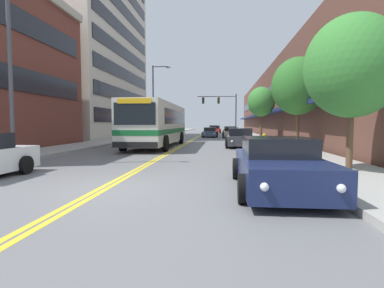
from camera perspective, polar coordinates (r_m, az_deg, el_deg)
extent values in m
plane|color=slate|center=(44.61, 1.70, 1.69)|extent=(240.00, 240.00, 0.00)
cube|color=#9E9B96|center=(45.63, -7.14, 1.81)|extent=(3.06, 106.00, 0.16)
cube|color=#9E9B96|center=(44.69, 10.74, 1.73)|extent=(3.06, 106.00, 0.16)
cube|color=yellow|center=(44.62, 1.58, 1.70)|extent=(0.14, 106.00, 0.01)
cube|color=yellow|center=(44.61, 1.83, 1.69)|extent=(0.14, 106.00, 0.01)
cube|color=black|center=(20.77, -29.61, 10.61)|extent=(0.08, 13.53, 1.40)
cube|color=black|center=(21.48, -29.93, 19.73)|extent=(0.08, 13.53, 1.40)
cube|color=beige|center=(41.71, -20.90, 17.32)|extent=(12.00, 20.61, 23.13)
cube|color=black|center=(38.25, -12.41, 5.10)|extent=(0.08, 18.96, 1.40)
cube|color=black|center=(38.40, -12.47, 8.93)|extent=(0.08, 18.96, 1.40)
cube|color=black|center=(38.72, -12.53, 12.72)|extent=(0.08, 18.96, 1.40)
cube|color=black|center=(39.20, -12.58, 16.44)|extent=(0.08, 18.96, 1.40)
cube|color=black|center=(39.85, -12.64, 20.04)|extent=(0.08, 18.96, 1.40)
cube|color=black|center=(40.64, -12.70, 23.52)|extent=(0.08, 18.96, 1.40)
cube|color=brown|center=(45.62, 18.11, 7.02)|extent=(8.00, 68.00, 8.71)
cube|color=navy|center=(44.81, 12.36, 5.32)|extent=(1.10, 61.20, 0.24)
cube|color=black|center=(45.01, 13.05, 8.50)|extent=(0.08, 61.20, 1.40)
cube|color=silver|center=(22.27, -6.56, 3.97)|extent=(2.57, 11.77, 2.76)
cube|color=#196B33|center=(22.27, -6.55, 2.55)|extent=(2.59, 11.79, 0.32)
cube|color=black|center=(22.85, -6.26, 5.07)|extent=(2.60, 9.18, 0.99)
cube|color=black|center=(16.55, -10.89, 5.70)|extent=(2.32, 0.04, 1.21)
cube|color=yellow|center=(16.58, -10.93, 8.08)|extent=(1.85, 0.06, 0.28)
cube|color=black|center=(16.56, -10.84, -0.17)|extent=(2.52, 0.08, 0.32)
cylinder|color=black|center=(18.79, -13.03, 0.18)|extent=(0.30, 1.00, 1.00)
cylinder|color=black|center=(18.12, -5.12, 0.13)|extent=(0.30, 1.00, 1.00)
cylinder|color=black|center=(25.74, -7.89, 1.20)|extent=(0.30, 1.00, 1.00)
cylinder|color=black|center=(25.26, -2.07, 1.19)|extent=(0.30, 1.00, 1.00)
cylinder|color=black|center=(11.42, -29.17, -3.49)|extent=(0.22, 0.61, 0.61)
cube|color=red|center=(12.27, -27.97, -1.72)|extent=(0.18, 0.04, 0.10)
cube|color=#B7B7BC|center=(34.51, -6.72, 1.89)|extent=(1.91, 4.03, 0.66)
cube|color=black|center=(34.65, -6.67, 2.81)|extent=(1.64, 1.77, 0.45)
cylinder|color=black|center=(33.52, -8.81, 1.50)|extent=(0.22, 0.66, 0.66)
cylinder|color=black|center=(33.09, -5.53, 1.50)|extent=(0.22, 0.66, 0.66)
cylinder|color=black|center=(35.95, -7.82, 1.67)|extent=(0.22, 0.66, 0.66)
cylinder|color=black|center=(35.55, -4.75, 1.67)|extent=(0.22, 0.66, 0.66)
sphere|color=silver|center=(32.68, -8.63, 1.82)|extent=(0.16, 0.16, 0.16)
sphere|color=silver|center=(32.38, -6.34, 1.82)|extent=(0.16, 0.16, 0.16)
cube|color=red|center=(36.63, -7.10, 2.05)|extent=(0.18, 0.04, 0.10)
cube|color=red|center=(36.35, -4.98, 2.05)|extent=(0.18, 0.04, 0.10)
cube|color=#19234C|center=(7.89, 16.00, -4.71)|extent=(1.87, 4.61, 0.68)
cube|color=black|center=(8.01, 15.83, -0.46)|extent=(1.61, 2.03, 0.47)
cylinder|color=black|center=(6.41, 9.76, -8.38)|extent=(0.22, 0.63, 0.63)
cylinder|color=black|center=(6.82, 26.19, -7.98)|extent=(0.22, 0.63, 0.63)
cylinder|color=black|center=(9.22, 8.47, -4.63)|extent=(0.22, 0.63, 0.63)
cylinder|color=black|center=(9.51, 20.12, -4.56)|extent=(0.22, 0.63, 0.63)
sphere|color=silver|center=(5.52, 13.63, -7.96)|extent=(0.16, 0.16, 0.16)
sphere|color=silver|center=(5.85, 26.56, -7.60)|extent=(0.16, 0.16, 0.16)
cube|color=red|center=(10.08, 9.85, -2.59)|extent=(0.18, 0.04, 0.10)
cube|color=red|center=(10.27, 17.38, -2.60)|extent=(0.18, 0.04, 0.10)
cube|color=beige|center=(37.43, 7.49, 1.99)|extent=(1.87, 4.76, 0.60)
cube|color=black|center=(37.61, 7.49, 2.80)|extent=(1.61, 2.10, 0.46)
cylinder|color=black|center=(35.94, 6.04, 1.69)|extent=(0.22, 0.67, 0.67)
cylinder|color=black|center=(36.01, 9.09, 1.67)|extent=(0.22, 0.67, 0.67)
cylinder|color=black|center=(38.90, 6.00, 1.85)|extent=(0.22, 0.67, 0.67)
cylinder|color=black|center=(38.96, 8.83, 1.83)|extent=(0.22, 0.67, 0.67)
sphere|color=silver|center=(35.02, 6.55, 1.92)|extent=(0.16, 0.16, 0.16)
sphere|color=silver|center=(35.06, 8.69, 1.90)|extent=(0.16, 0.16, 0.16)
cube|color=red|center=(39.81, 6.41, 2.15)|extent=(0.18, 0.04, 0.10)
cube|color=red|center=(39.85, 8.35, 2.13)|extent=(0.18, 0.04, 0.10)
cube|color=#232328|center=(44.72, 7.19, 2.31)|extent=(1.87, 4.38, 0.65)
cube|color=black|center=(44.88, 7.19, 3.04)|extent=(1.61, 1.93, 0.49)
cylinder|color=black|center=(43.35, 5.97, 2.03)|extent=(0.22, 0.64, 0.64)
cylinder|color=black|center=(43.40, 8.50, 2.02)|extent=(0.22, 0.64, 0.64)
cylinder|color=black|center=(46.06, 5.94, 2.14)|extent=(0.22, 0.64, 0.64)
cylinder|color=black|center=(46.11, 8.33, 2.12)|extent=(0.22, 0.64, 0.64)
sphere|color=silver|center=(42.50, 6.38, 2.28)|extent=(0.16, 0.16, 0.16)
sphere|color=silver|center=(42.53, 8.15, 2.27)|extent=(0.16, 0.16, 0.16)
cube|color=red|center=(46.90, 6.29, 2.43)|extent=(0.18, 0.04, 0.10)
cube|color=red|center=(46.94, 7.93, 2.41)|extent=(0.18, 0.04, 0.10)
cube|color=#38383D|center=(21.79, 9.15, 0.71)|extent=(1.86, 4.04, 0.62)
cube|color=black|center=(21.93, 9.14, 2.26)|extent=(1.60, 1.78, 0.55)
cylinder|color=black|center=(20.51, 6.71, 0.11)|extent=(0.22, 0.68, 0.68)
cylinder|color=black|center=(20.64, 11.99, 0.07)|extent=(0.22, 0.68, 0.68)
cylinder|color=black|center=(23.01, 6.59, 0.51)|extent=(0.22, 0.68, 0.68)
cylinder|color=black|center=(23.12, 11.30, 0.48)|extent=(0.22, 0.68, 0.68)
sphere|color=silver|center=(19.73, 7.63, 0.50)|extent=(0.16, 0.16, 0.16)
sphere|color=silver|center=(19.81, 11.39, 0.47)|extent=(0.16, 0.16, 0.16)
cube|color=red|center=(23.78, 7.24, 1.06)|extent=(0.18, 0.04, 0.10)
cube|color=red|center=(23.86, 10.45, 1.04)|extent=(0.18, 0.04, 0.10)
cube|color=maroon|center=(55.39, 4.42, 2.64)|extent=(1.93, 4.56, 0.66)
cube|color=black|center=(55.57, 4.43, 3.25)|extent=(1.66, 2.01, 0.54)
cylinder|color=black|center=(54.01, 3.34, 2.43)|extent=(0.22, 0.70, 0.70)
cylinder|color=black|center=(53.97, 5.44, 2.42)|extent=(0.22, 0.70, 0.70)
cylinder|color=black|center=(56.84, 3.46, 2.50)|extent=(0.22, 0.70, 0.70)
cylinder|color=black|center=(56.80, 5.45, 2.49)|extent=(0.22, 0.70, 0.70)
sphere|color=silver|center=(53.11, 3.64, 2.62)|extent=(0.16, 0.16, 0.16)
sphere|color=silver|center=(53.08, 5.10, 2.62)|extent=(0.16, 0.16, 0.16)
cube|color=red|center=(57.70, 3.78, 2.72)|extent=(0.18, 0.04, 0.10)
cube|color=red|center=(57.67, 5.16, 2.71)|extent=(0.18, 0.04, 0.10)
cube|color=#BCAD89|center=(61.77, 4.12, 2.80)|extent=(1.87, 4.72, 0.75)
cube|color=black|center=(61.95, 4.13, 3.36)|extent=(1.61, 2.08, 0.46)
cylinder|color=black|center=(60.34, 3.18, 2.57)|extent=(0.22, 0.69, 0.69)
cylinder|color=black|center=(60.29, 5.00, 2.56)|extent=(0.22, 0.69, 0.69)
cylinder|color=black|center=(63.26, 3.29, 2.63)|extent=(0.22, 0.69, 0.69)
cylinder|color=black|center=(63.22, 5.02, 2.62)|extent=(0.22, 0.69, 0.69)
sphere|color=silver|center=(59.41, 3.43, 2.80)|extent=(0.16, 0.16, 0.16)
sphere|color=silver|center=(59.37, 4.70, 2.79)|extent=(0.16, 0.16, 0.16)
cube|color=red|center=(64.15, 3.58, 2.87)|extent=(0.18, 0.04, 0.10)
cube|color=red|center=(64.12, 4.78, 2.87)|extent=(0.18, 0.04, 0.10)
cube|color=#475675|center=(38.34, 3.45, 2.03)|extent=(1.70, 4.45, 0.58)
cube|color=black|center=(38.50, 3.46, 2.83)|extent=(1.46, 1.96, 0.47)
cylinder|color=black|center=(37.01, 2.02, 1.74)|extent=(0.22, 0.64, 0.64)
cylinder|color=black|center=(36.94, 4.72, 1.73)|extent=(0.22, 0.64, 0.64)
cylinder|color=black|center=(39.76, 2.26, 1.89)|extent=(0.22, 0.64, 0.64)
cylinder|color=black|center=(39.70, 4.78, 1.87)|extent=(0.22, 0.64, 0.64)
sphere|color=silver|center=(36.12, 2.37, 1.97)|extent=(0.16, 0.16, 0.16)
sphere|color=silver|center=(36.07, 4.26, 1.96)|extent=(0.16, 0.16, 0.16)
cube|color=red|center=(40.60, 2.70, 2.18)|extent=(0.18, 0.04, 0.10)
cube|color=red|center=(40.55, 4.43, 2.17)|extent=(0.18, 0.04, 0.10)
cylinder|color=#47474C|center=(45.72, 8.36, 5.57)|extent=(0.18, 0.18, 6.16)
cylinder|color=#47474C|center=(45.84, 4.72, 9.01)|extent=(5.80, 0.11, 0.11)
cube|color=black|center=(45.79, 5.08, 8.26)|extent=(0.34, 0.26, 0.92)
sphere|color=red|center=(45.65, 5.08, 8.62)|extent=(0.18, 0.18, 0.18)
sphere|color=yellow|center=(45.63, 5.08, 8.28)|extent=(0.18, 0.18, 0.18)
sphere|color=green|center=(45.60, 5.08, 7.93)|extent=(0.18, 0.18, 0.18)
cylinder|color=black|center=(45.83, 5.09, 8.92)|extent=(0.02, 0.02, 0.14)
cube|color=black|center=(45.87, 2.15, 8.27)|extent=(0.34, 0.26, 0.92)
sphere|color=red|center=(45.73, 2.14, 8.63)|extent=(0.18, 0.18, 0.18)
sphere|color=yellow|center=(45.71, 2.14, 8.28)|extent=(0.18, 0.18, 0.18)
sphere|color=green|center=(45.69, 2.14, 7.94)|extent=(0.18, 0.18, 0.18)
cylinder|color=black|center=(45.91, 2.15, 8.93)|extent=(0.02, 0.02, 0.14)
cylinder|color=#47474C|center=(14.21, -31.39, 13.70)|extent=(0.16, 0.16, 8.47)
cylinder|color=#47474C|center=(37.27, -7.40, 7.98)|extent=(0.16, 0.16, 8.76)
cylinder|color=#47474C|center=(37.62, -6.00, 14.45)|extent=(1.90, 0.10, 0.10)
ellipsoid|color=#B2B2B7|center=(37.43, -4.52, 14.35)|extent=(0.56, 0.28, 0.20)
cylinder|color=brown|center=(10.85, 27.85, 0.90)|extent=(0.20, 0.20, 2.07)
ellipsoid|color=#387F33|center=(10.99, 28.23, 12.88)|extent=(2.94, 2.94, 3.24)
cylinder|color=brown|center=(18.86, 19.40, 2.73)|extent=(0.22, 0.22, 2.42)
ellipsoid|color=#2D6B28|center=(18.99, 19.57, 10.34)|extent=(3.08, 3.08, 3.39)
cylinder|color=brown|center=(29.73, 13.00, 3.27)|extent=(0.23, 0.23, 2.53)
ellipsoid|color=#387F33|center=(29.81, 13.07, 7.83)|extent=(2.60, 2.60, 2.86)
cylinder|color=yellow|center=(21.06, 13.57, 0.57)|extent=(0.25, 0.25, 0.69)
sphere|color=yellow|center=(21.04, 13.59, 1.68)|extent=(0.22, 0.22, 0.22)
cylinder|color=yellow|center=(21.03, 13.13, 0.79)|extent=(0.08, 0.11, 0.11)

